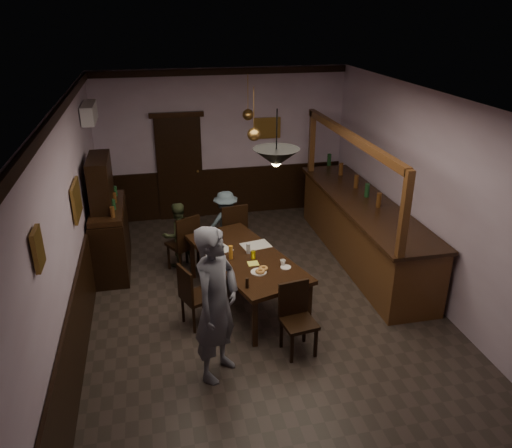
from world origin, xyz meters
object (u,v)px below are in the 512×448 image
object	(u,v)px
chair_near	(296,315)
chair_far_left	(185,241)
dining_table	(245,260)
chair_side	(193,294)
pendant_brass_mid	(254,134)
bar_counter	(362,229)
pendant_brass_far	(248,115)
chair_far_right	(233,229)
person_seated_left	(178,235)
person_standing	(216,304)
sideboard	(109,226)
person_seated_right	(226,223)
coffee_cup	(283,262)
pendant_iron	(276,158)
soda_can	(253,255)

from	to	relation	value
chair_near	chair_far_left	bearing A→B (deg)	108.61
dining_table	chair_side	xyz separation A→B (m)	(-0.82, -0.47, -0.18)
chair_side	pendant_brass_mid	size ratio (longest dim) A/B	1.13
bar_counter	pendant_brass_far	size ratio (longest dim) A/B	4.98
chair_far_right	person_seated_left	world-z (taller)	person_seated_left
chair_side	person_standing	xyz separation A→B (m)	(0.19, -1.03, 0.46)
chair_far_right	sideboard	xyz separation A→B (m)	(-2.03, 0.11, 0.21)
person_standing	person_seated_right	world-z (taller)	person_standing
chair_far_right	bar_counter	distance (m)	2.22
chair_far_right	pendant_brass_far	distance (m)	2.07
chair_side	person_seated_left	bearing A→B (deg)	-20.63
chair_far_left	pendant_brass_mid	distance (m)	2.08
coffee_cup	pendant_brass_mid	bearing A→B (deg)	78.31
person_standing	sideboard	bearing A→B (deg)	64.24
coffee_cup	pendant_iron	world-z (taller)	pendant_iron
sideboard	bar_counter	distance (m)	4.24
person_standing	sideboard	distance (m)	3.26
chair_near	chair_side	distance (m)	1.46
chair_side	coffee_cup	distance (m)	1.31
chair_near	chair_side	size ratio (longest dim) A/B	1.02
soda_can	bar_counter	bearing A→B (deg)	25.45
chair_far_right	chair_side	bearing A→B (deg)	55.33
chair_far_right	chair_near	size ratio (longest dim) A/B	1.12
chair_far_left	pendant_iron	bearing A→B (deg)	90.51
pendant_iron	pendant_brass_far	distance (m)	3.15
sideboard	pendant_brass_mid	distance (m)	2.81
sideboard	pendant_iron	world-z (taller)	pendant_iron
chair_side	person_seated_left	distance (m)	1.82
pendant_brass_far	person_standing	bearing A→B (deg)	-106.54
coffee_cup	pendant_iron	bearing A→B (deg)	-138.03
soda_can	bar_counter	size ratio (longest dim) A/B	0.03
chair_far_left	dining_table	bearing A→B (deg)	97.54
person_standing	bar_counter	size ratio (longest dim) A/B	0.48
chair_near	pendant_brass_mid	distance (m)	2.82
chair_near	person_seated_right	world-z (taller)	person_seated_right
person_seated_left	soda_can	world-z (taller)	person_seated_left
chair_far_right	chair_near	xyz separation A→B (m)	(0.37, -2.60, -0.06)
coffee_cup	pendant_brass_far	world-z (taller)	pendant_brass_far
sideboard	bar_counter	world-z (taller)	bar_counter
chair_near	person_seated_left	xyz separation A→B (m)	(-1.30, 2.61, 0.05)
person_seated_right	pendant_brass_far	xyz separation A→B (m)	(0.56, 0.76, 1.71)
coffee_cup	pendant_brass_far	size ratio (longest dim) A/B	0.10
chair_far_right	coffee_cup	world-z (taller)	chair_far_right
dining_table	pendant_brass_mid	world-z (taller)	pendant_brass_mid
person_standing	person_seated_left	world-z (taller)	person_standing
dining_table	soda_can	world-z (taller)	soda_can
dining_table	chair_far_right	distance (m)	1.34
pendant_brass_mid	chair_far_left	bearing A→B (deg)	172.03
pendant_iron	chair_far_right	bearing A→B (deg)	95.39
bar_counter	pendant_brass_mid	size ratio (longest dim) A/B	4.98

